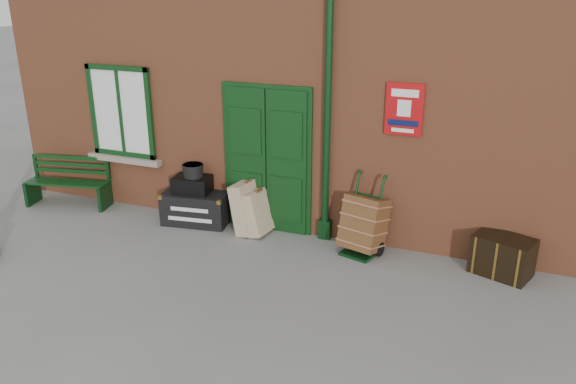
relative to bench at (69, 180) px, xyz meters
The scene contains 10 objects.
ground 4.08m from the bench, 16.17° to the right, with size 80.00×80.00×0.00m, color gray.
station_building 4.87m from the bench, 31.30° to the left, with size 10.30×4.30×4.36m.
bench is the anchor object (origin of this frame).
houdini_trunk 2.45m from the bench, ahead, with size 1.03×0.57×0.51m, color black.
strongbox 2.40m from the bench, ahead, with size 0.57×0.41×0.26m, color black.
hatbox 2.46m from the bench, ahead, with size 0.31×0.31×0.21m, color black.
suitcase_back 3.35m from the bench, ahead, with size 0.22×0.56×0.79m, color tan.
suitcase_front 3.53m from the bench, ahead, with size 0.20×0.50×0.67m, color tan.
porter_trolley 5.19m from the bench, ahead, with size 0.68×0.71×1.13m.
dark_trunk 7.06m from the bench, ahead, with size 0.73×0.48×0.53m, color black.
Camera 1 is at (2.99, -5.93, 3.62)m, focal length 35.00 mm.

